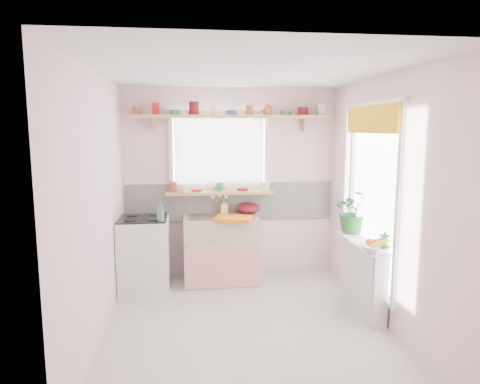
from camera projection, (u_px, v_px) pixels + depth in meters
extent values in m
plane|color=silver|center=(246.00, 325.00, 4.32)|extent=(3.20, 3.20, 0.00)
plane|color=white|center=(247.00, 71.00, 3.96)|extent=(3.20, 3.20, 0.00)
plane|color=#FFD5DD|center=(230.00, 183.00, 5.71)|extent=(2.80, 0.00, 2.80)
plane|color=#FFD5DD|center=(282.00, 249.00, 2.57)|extent=(2.80, 0.00, 2.80)
plane|color=#FFD5DD|center=(97.00, 206.00, 3.97)|extent=(0.00, 3.20, 3.20)
plane|color=#FFD5DD|center=(384.00, 201.00, 4.30)|extent=(0.00, 3.20, 3.20)
cube|color=white|center=(231.00, 202.00, 5.73)|extent=(2.74, 0.03, 0.50)
cube|color=#D18792|center=(231.00, 216.00, 5.76)|extent=(2.74, 0.02, 0.12)
cube|color=white|center=(219.00, 153.00, 5.63)|extent=(1.20, 0.01, 1.00)
cube|color=white|center=(219.00, 153.00, 5.56)|extent=(1.15, 0.02, 0.95)
cube|color=white|center=(375.00, 197.00, 4.50)|extent=(0.01, 1.10, 1.90)
cube|color=yellow|center=(371.00, 119.00, 4.37)|extent=(0.03, 1.20, 0.28)
cube|color=white|center=(221.00, 260.00, 5.54)|extent=(0.85, 0.55, 0.55)
cube|color=#E84544|center=(223.00, 267.00, 5.26)|extent=(0.95, 0.02, 0.53)
cube|color=beige|center=(221.00, 228.00, 5.48)|extent=(0.95, 0.55, 0.30)
cylinder|color=silver|center=(220.00, 195.00, 5.66)|extent=(0.03, 0.22, 0.03)
cube|color=white|center=(144.00, 256.00, 5.16)|extent=(0.58, 0.58, 0.90)
cube|color=black|center=(143.00, 219.00, 5.09)|extent=(0.56, 0.56, 0.02)
cylinder|color=black|center=(130.00, 220.00, 4.93)|extent=(0.14, 0.14, 0.01)
cylinder|color=black|center=(154.00, 220.00, 4.97)|extent=(0.14, 0.14, 0.01)
cylinder|color=black|center=(133.00, 215.00, 5.21)|extent=(0.14, 0.14, 0.01)
cylinder|color=black|center=(156.00, 215.00, 5.24)|extent=(0.14, 0.14, 0.01)
cube|color=white|center=(363.00, 277.00, 4.62)|extent=(0.15, 0.90, 0.75)
cube|color=white|center=(362.00, 243.00, 4.56)|extent=(0.22, 0.95, 0.03)
cube|color=tan|center=(220.00, 193.00, 5.59)|extent=(1.40, 0.22, 0.04)
cube|color=tan|center=(231.00, 117.00, 5.45)|extent=(2.52, 0.24, 0.04)
cylinder|color=#A55133|center=(137.00, 110.00, 5.30)|extent=(0.11, 0.11, 0.12)
cylinder|color=red|center=(156.00, 110.00, 5.33)|extent=(0.11, 0.11, 0.12)
cylinder|color=#3F7F4C|center=(175.00, 112.00, 5.36)|extent=(0.11, 0.11, 0.06)
cylinder|color=#590F14|center=(194.00, 110.00, 5.39)|extent=(0.11, 0.11, 0.12)
cylinder|color=silver|center=(213.00, 110.00, 5.42)|extent=(0.11, 0.11, 0.12)
cylinder|color=#3359A5|center=(231.00, 113.00, 5.45)|extent=(0.11, 0.11, 0.06)
cylinder|color=#A55133|center=(249.00, 110.00, 5.47)|extent=(0.11, 0.11, 0.12)
cylinder|color=red|center=(268.00, 110.00, 5.50)|extent=(0.11, 0.11, 0.12)
cylinder|color=#3F7F4C|center=(285.00, 113.00, 5.53)|extent=(0.11, 0.11, 0.06)
cylinder|color=#590F14|center=(303.00, 111.00, 5.55)|extent=(0.11, 0.11, 0.12)
cylinder|color=silver|center=(321.00, 111.00, 5.58)|extent=(0.11, 0.11, 0.12)
cylinder|color=#A55133|center=(172.00, 187.00, 5.51)|extent=(0.11, 0.11, 0.12)
cylinder|color=red|center=(196.00, 187.00, 5.54)|extent=(0.11, 0.11, 0.12)
cylinder|color=#3F7F4C|center=(220.00, 189.00, 5.58)|extent=(0.11, 0.11, 0.06)
cylinder|color=#590F14|center=(243.00, 186.00, 5.62)|extent=(0.11, 0.11, 0.12)
cylinder|color=silver|center=(267.00, 186.00, 5.65)|extent=(0.11, 0.11, 0.12)
cube|color=orange|center=(234.00, 218.00, 5.27)|extent=(0.52, 0.46, 0.04)
ellipsoid|color=maroon|center=(248.00, 208.00, 5.69)|extent=(0.39, 0.39, 0.14)
imported|color=#265D25|center=(354.00, 211.00, 4.92)|extent=(0.48, 0.42, 0.50)
imported|color=white|center=(375.00, 249.00, 4.16)|extent=(0.37, 0.37, 0.07)
imported|color=#245A26|center=(384.00, 242.00, 4.15)|extent=(0.12, 0.10, 0.20)
imported|color=#ECD669|center=(224.00, 206.00, 5.64)|extent=(0.10, 0.11, 0.21)
imported|color=silver|center=(183.00, 189.00, 5.47)|extent=(0.14, 0.14, 0.09)
imported|color=#3872B8|center=(219.00, 188.00, 5.64)|extent=(0.22, 0.22, 0.05)
imported|color=#97562E|center=(267.00, 109.00, 5.44)|extent=(0.18, 0.18, 0.14)
imported|color=#418357|center=(160.00, 211.00, 4.88)|extent=(0.11, 0.11, 0.24)
sphere|color=orange|center=(376.00, 243.00, 4.15)|extent=(0.08, 0.08, 0.08)
sphere|color=orange|center=(380.00, 242.00, 4.19)|extent=(0.08, 0.08, 0.08)
sphere|color=orange|center=(370.00, 243.00, 4.17)|extent=(0.08, 0.08, 0.08)
cylinder|color=yellow|center=(380.00, 243.00, 4.10)|extent=(0.18, 0.04, 0.10)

